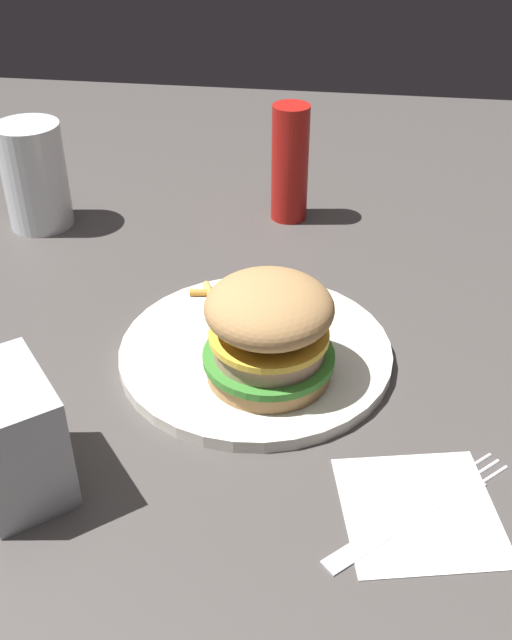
{
  "coord_description": "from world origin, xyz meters",
  "views": [
    {
      "loc": [
        0.52,
        0.08,
        0.42
      ],
      "look_at": [
        -0.02,
        0.0,
        0.04
      ],
      "focal_mm": 41.7,
      "sensor_mm": 36.0,
      "label": 1
    }
  ],
  "objects": [
    {
      "name": "sandwich",
      "position": [
        0.02,
        0.02,
        0.06
      ],
      "size": [
        0.11,
        0.11,
        0.09
      ],
      "color": "tan",
      "rests_on": "plate"
    },
    {
      "name": "plate",
      "position": [
        -0.02,
        0.0,
        0.01
      ],
      "size": [
        0.25,
        0.25,
        0.01
      ],
      "primitive_type": "cylinder",
      "color": "silver",
      "rests_on": "ground_plane"
    },
    {
      "name": "fork",
      "position": [
        0.15,
        0.14,
        0.0
      ],
      "size": [
        0.13,
        0.14,
        0.0
      ],
      "color": "silver",
      "rests_on": "napkin"
    },
    {
      "name": "napkin",
      "position": [
        0.15,
        0.14,
        0.0
      ],
      "size": [
        0.13,
        0.13,
        0.0
      ],
      "primitive_type": "cube",
      "rotation": [
        0.0,
        0.0,
        0.22
      ],
      "color": "white",
      "rests_on": "ground_plane"
    },
    {
      "name": "ketchup_bottle",
      "position": [
        -0.31,
        0.0,
        0.07
      ],
      "size": [
        0.04,
        0.04,
        0.14
      ],
      "primitive_type": "cylinder",
      "color": "#B21914",
      "rests_on": "ground_plane"
    },
    {
      "name": "napkin_dispenser",
      "position": [
        0.16,
        -0.15,
        0.05
      ],
      "size": [
        0.11,
        0.1,
        0.1
      ],
      "primitive_type": "cube",
      "rotation": [
        0.0,
        0.0,
        0.7
      ],
      "color": "#B7BABF",
      "rests_on": "ground_plane"
    },
    {
      "name": "ground_plane",
      "position": [
        0.0,
        0.0,
        0.0
      ],
      "size": [
        1.6,
        1.6,
        0.0
      ],
      "primitive_type": "plane",
      "color": "#47423F"
    },
    {
      "name": "fries_pile",
      "position": [
        -0.08,
        -0.03,
        0.02
      ],
      "size": [
        0.09,
        0.1,
        0.01
      ],
      "color": "#E5B251",
      "rests_on": "plate"
    },
    {
      "name": "drink_glass",
      "position": [
        -0.25,
        -0.29,
        0.05
      ],
      "size": [
        0.08,
        0.08,
        0.12
      ],
      "color": "silver",
      "rests_on": "ground_plane"
    }
  ]
}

